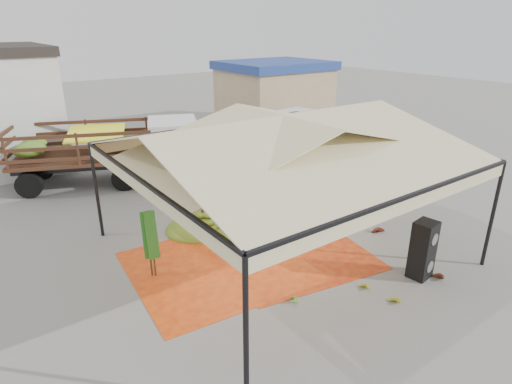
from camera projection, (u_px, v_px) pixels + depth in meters
ground at (280, 249)px, 12.75m from camera, size 90.00×90.00×0.00m
canopy_tent at (283, 141)px, 11.54m from camera, size 8.10×8.10×4.00m
building_tan at (274, 94)px, 27.24m from camera, size 6.30×5.30×4.10m
tarp_left at (217, 266)px, 11.84m from camera, size 4.90×4.71×0.01m
tarp_right at (289, 250)px, 12.68m from camera, size 4.81×4.97×0.01m
banana_heap at (243, 206)px, 14.35m from camera, size 6.28×5.69×1.12m
hand_yellow_a at (394, 301)px, 10.21m from camera, size 0.45×0.39×0.18m
hand_yellow_b at (364, 286)px, 10.78m from camera, size 0.39×0.32×0.17m
hand_red_a at (437, 276)px, 11.18m from camera, size 0.45×0.37×0.20m
hand_red_b at (378, 231)px, 13.61m from camera, size 0.65×0.63×0.23m
hand_green at (291, 298)px, 10.31m from camera, size 0.51×0.50×0.18m
hanging_bunches at (265, 154)px, 12.80m from camera, size 1.74×0.24×0.20m
speaker_stack at (423, 250)px, 11.08m from camera, size 0.63×0.57×1.59m
banana_leaves at (154, 278)px, 11.29m from camera, size 0.96×1.36×3.70m
vendor at (197, 176)px, 16.13m from camera, size 0.75×0.58×1.81m
truck_left at (115, 146)px, 17.64m from camera, size 7.73×5.18×2.52m
truck_right at (276, 132)px, 21.00m from camera, size 6.30×3.06×2.07m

